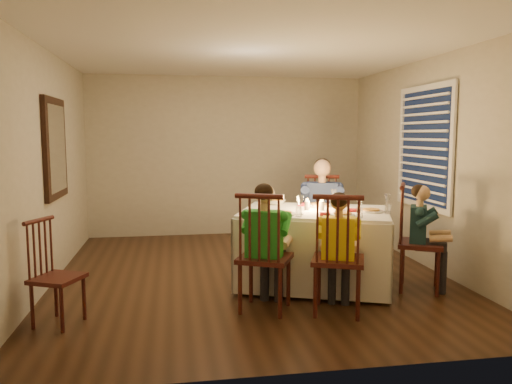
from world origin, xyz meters
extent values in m
plane|color=black|center=(0.00, 0.00, 0.00)|extent=(5.00, 5.00, 0.00)
cube|color=beige|center=(-2.25, 0.00, 1.30)|extent=(0.02, 5.00, 2.60)
cube|color=beige|center=(2.25, 0.00, 1.30)|extent=(0.02, 5.00, 2.60)
cube|color=beige|center=(0.00, 2.50, 1.30)|extent=(4.50, 0.02, 2.60)
plane|color=white|center=(0.00, 0.00, 2.60)|extent=(5.00, 5.00, 0.00)
cube|color=white|center=(0.63, -0.51, 0.82)|extent=(1.85, 1.60, 0.04)
cube|color=white|center=(0.83, 0.02, 0.42)|extent=(1.50, 0.59, 0.78)
cube|color=white|center=(0.43, -1.04, 0.42)|extent=(1.50, 0.59, 0.78)
cube|color=white|center=(1.37, -0.79, 0.42)|extent=(0.43, 1.09, 0.78)
cube|color=white|center=(-0.11, -0.23, 0.42)|extent=(0.43, 1.09, 0.78)
cylinder|color=silver|center=(0.76, -0.22, 0.85)|extent=(0.34, 0.34, 0.02)
cylinder|color=silver|center=(0.22, -0.76, 0.85)|extent=(0.34, 0.34, 0.02)
cylinder|color=silver|center=(0.81, -0.92, 0.85)|extent=(0.34, 0.34, 0.02)
cylinder|color=silver|center=(1.19, -0.73, 0.85)|extent=(0.34, 0.34, 0.02)
cylinder|color=white|center=(0.55, -0.48, 0.89)|extent=(0.06, 0.06, 0.10)
cylinder|color=white|center=(0.70, -0.54, 0.89)|extent=(0.06, 0.06, 0.10)
sphere|color=yellow|center=(0.16, 0.02, 0.88)|extent=(0.09, 0.09, 0.09)
sphere|color=#FB5C15|center=(0.90, -0.55, 0.88)|extent=(0.08, 0.08, 0.08)
imported|color=silver|center=(0.30, 0.00, 0.86)|extent=(0.31, 0.31, 0.06)
cube|color=black|center=(-2.22, 0.30, 1.50)|extent=(0.05, 0.95, 1.15)
cube|color=white|center=(-2.19, 0.30, 1.50)|extent=(0.01, 0.78, 0.98)
cube|color=#0D1836|center=(2.23, 0.10, 1.50)|extent=(0.01, 1.20, 1.40)
cube|color=white|center=(2.21, 0.10, 1.50)|extent=(0.03, 1.34, 1.54)
camera|label=1|loc=(-0.88, -5.72, 1.67)|focal=35.00mm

